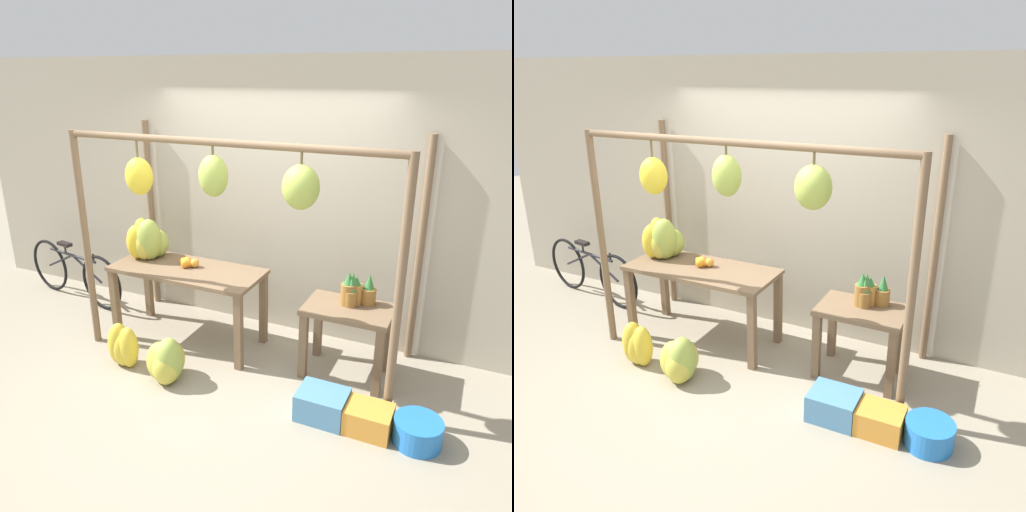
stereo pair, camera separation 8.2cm
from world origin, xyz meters
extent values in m
plane|color=gray|center=(0.00, 0.00, 0.00)|extent=(20.00, 20.00, 0.00)
cube|color=#B2A893|center=(0.00, 1.35, 1.40)|extent=(8.00, 0.08, 2.80)
cylinder|color=brown|center=(-1.50, 0.20, 1.08)|extent=(0.07, 0.07, 2.15)
cylinder|color=brown|center=(1.50, 0.20, 1.08)|extent=(0.07, 0.07, 2.15)
cylinder|color=brown|center=(-1.50, 1.26, 1.08)|extent=(0.07, 0.07, 2.15)
cylinder|color=brown|center=(1.50, 1.26, 1.08)|extent=(0.07, 0.07, 2.15)
cylinder|color=brown|center=(0.00, 0.20, 2.12)|extent=(2.99, 0.06, 0.06)
cylinder|color=brown|center=(-0.79, 0.20, 2.02)|extent=(0.02, 0.02, 0.14)
ellipsoid|color=yellow|center=(-0.79, 0.20, 1.79)|extent=(0.25, 0.22, 0.33)
cylinder|color=brown|center=(-0.04, 0.20, 2.06)|extent=(0.02, 0.02, 0.07)
ellipsoid|color=#9EB247|center=(-0.04, 0.20, 1.86)|extent=(0.25, 0.22, 0.34)
cylinder|color=brown|center=(0.70, 0.20, 2.05)|extent=(0.02, 0.02, 0.09)
ellipsoid|color=#9EB247|center=(0.70, 0.20, 1.83)|extent=(0.29, 0.26, 0.34)
cube|color=brown|center=(-0.63, 0.63, 0.78)|extent=(1.53, 0.66, 0.04)
cube|color=brown|center=(-1.35, 0.35, 0.38)|extent=(0.07, 0.07, 0.76)
cube|color=brown|center=(0.09, 0.35, 0.38)|extent=(0.07, 0.07, 0.76)
cube|color=brown|center=(-1.35, 0.91, 0.38)|extent=(0.07, 0.07, 0.76)
cube|color=brown|center=(0.09, 0.91, 0.38)|extent=(0.07, 0.07, 0.76)
cube|color=brown|center=(1.01, 0.70, 0.66)|extent=(0.77, 0.52, 0.04)
cube|color=brown|center=(0.67, 0.48, 0.32)|extent=(0.07, 0.07, 0.64)
cube|color=brown|center=(1.35, 0.48, 0.32)|extent=(0.07, 0.07, 0.64)
cube|color=brown|center=(0.67, 0.91, 0.32)|extent=(0.07, 0.07, 0.64)
cube|color=brown|center=(1.35, 0.91, 0.32)|extent=(0.07, 0.07, 0.64)
ellipsoid|color=#9EB247|center=(-1.11, 0.68, 1.02)|extent=(0.34, 0.33, 0.43)
ellipsoid|color=#9EB247|center=(-1.10, 0.78, 0.95)|extent=(0.31, 0.33, 0.30)
ellipsoid|color=yellow|center=(-1.22, 0.72, 1.01)|extent=(0.28, 0.28, 0.42)
ellipsoid|color=yellow|center=(-1.24, 0.65, 0.98)|extent=(0.25, 0.26, 0.37)
ellipsoid|color=gold|center=(-1.16, 0.66, 0.96)|extent=(0.31, 0.31, 0.31)
sphere|color=orange|center=(-0.65, 0.66, 0.85)|extent=(0.09, 0.09, 0.09)
sphere|color=orange|center=(-0.63, 0.67, 0.84)|extent=(0.08, 0.08, 0.08)
sphere|color=orange|center=(-0.68, 0.72, 0.84)|extent=(0.08, 0.08, 0.08)
sphere|color=orange|center=(-0.57, 0.69, 0.85)|extent=(0.09, 0.09, 0.09)
sphere|color=orange|center=(-0.72, 0.71, 0.84)|extent=(0.07, 0.07, 0.07)
sphere|color=orange|center=(-0.65, 0.63, 0.84)|extent=(0.09, 0.09, 0.09)
cylinder|color=olive|center=(1.01, 0.74, 0.75)|extent=(0.12, 0.12, 0.14)
cone|color=#428442|center=(1.01, 0.74, 0.88)|extent=(0.08, 0.08, 0.13)
cylinder|color=olive|center=(1.15, 0.84, 0.75)|extent=(0.13, 0.13, 0.15)
cone|color=#337538|center=(1.15, 0.84, 0.90)|extent=(0.09, 0.09, 0.14)
cylinder|color=olive|center=(0.98, 0.76, 0.78)|extent=(0.13, 0.13, 0.20)
cone|color=#337538|center=(0.98, 0.76, 0.93)|extent=(0.09, 0.09, 0.12)
cylinder|color=#B27F38|center=(1.03, 0.80, 0.77)|extent=(0.13, 0.13, 0.18)
cone|color=#337538|center=(1.03, 0.80, 0.90)|extent=(0.09, 0.09, 0.08)
cylinder|color=olive|center=(1.01, 0.78, 0.77)|extent=(0.12, 0.12, 0.18)
cone|color=#428442|center=(1.01, 0.78, 0.92)|extent=(0.08, 0.08, 0.13)
ellipsoid|color=gold|center=(-0.87, -0.06, 0.21)|extent=(0.27, 0.26, 0.41)
ellipsoid|color=gold|center=(-0.93, -0.04, 0.18)|extent=(0.25, 0.23, 0.37)
ellipsoid|color=gold|center=(-0.99, -0.06, 0.21)|extent=(0.27, 0.27, 0.43)
ellipsoid|color=gold|center=(-0.93, -0.06, 0.18)|extent=(0.29, 0.29, 0.37)
ellipsoid|color=#9EB247|center=(-0.39, -0.10, 0.22)|extent=(0.28, 0.30, 0.44)
ellipsoid|color=gold|center=(-0.44, -0.01, 0.17)|extent=(0.32, 0.29, 0.35)
ellipsoid|color=gold|center=(-0.47, -0.11, 0.19)|extent=(0.34, 0.32, 0.38)
ellipsoid|color=gold|center=(-0.40, -0.13, 0.17)|extent=(0.35, 0.36, 0.34)
cube|color=#4C84B2|center=(1.01, 0.01, 0.12)|extent=(0.40, 0.32, 0.23)
cylinder|color=blue|center=(1.76, 0.02, 0.10)|extent=(0.37, 0.37, 0.20)
torus|color=black|center=(-2.92, 0.97, 0.33)|extent=(0.66, 0.14, 0.67)
torus|color=black|center=(-1.94, 0.81, 0.33)|extent=(0.66, 0.14, 0.67)
cylinder|color=black|center=(-2.43, 0.89, 0.57)|extent=(0.84, 0.17, 0.03)
cylinder|color=black|center=(-2.67, 0.93, 0.45)|extent=(0.51, 0.11, 0.26)
cylinder|color=black|center=(-2.18, 0.85, 0.45)|extent=(0.51, 0.11, 0.26)
cylinder|color=black|center=(-2.55, 0.91, 0.62)|extent=(0.02, 0.02, 0.10)
cube|color=black|center=(-2.55, 0.91, 0.69)|extent=(0.21, 0.11, 0.04)
cylinder|color=black|center=(-2.04, 0.82, 0.62)|extent=(0.02, 0.02, 0.10)
cube|color=orange|center=(1.39, 0.00, 0.11)|extent=(0.36, 0.29, 0.21)
camera|label=1|loc=(1.96, -3.26, 2.64)|focal=35.00mm
camera|label=2|loc=(2.03, -3.22, 2.64)|focal=35.00mm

